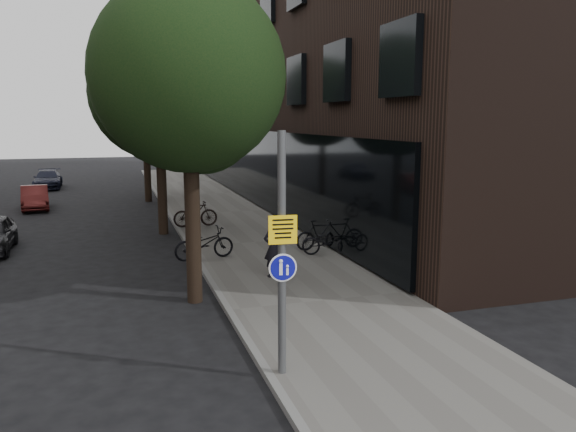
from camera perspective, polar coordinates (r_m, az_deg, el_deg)
name	(u,v)px	position (r m, az deg, el deg)	size (l,w,h in m)	color
ground	(377,365)	(10.46, 9.03, -14.69)	(120.00, 120.00, 0.00)	black
sidewalk	(255,244)	(19.52, -3.38, -2.82)	(4.50, 60.00, 0.12)	#65635D
curb_edge	(190,248)	(19.12, -9.95, -3.20)	(0.15, 60.00, 0.13)	slate
building_right_dark_brick	(344,35)	(33.41, 5.68, 17.80)	(12.00, 40.00, 18.00)	black
street_tree_near	(191,84)	(13.29, -9.82, 13.07)	(4.40, 4.40, 7.50)	black
street_tree_mid	(160,98)	(21.73, -12.87, 11.65)	(5.00, 5.00, 7.80)	black
street_tree_far	(146,104)	(30.70, -14.25, 10.98)	(5.00, 5.00, 7.80)	black
signpost	(282,255)	(9.10, -0.63, -3.95)	(0.47, 0.13, 4.03)	#595B5E
pedestrian	(274,248)	(15.07, -1.41, -3.23)	(0.58, 0.38, 1.60)	black
parked_bike_facade_near	(329,241)	(17.58, 4.15, -2.58)	(0.58, 1.67, 0.88)	black
parked_bike_facade_far	(320,235)	(18.27, 3.27, -1.90)	(0.47, 1.66, 1.00)	black
parked_bike_curb_near	(204,243)	(17.20, -8.52, -2.76)	(0.65, 1.86, 0.98)	black
parked_bike_curb_far	(195,214)	(22.47, -9.39, 0.24)	(0.49, 1.74, 1.04)	black
parked_car_mid	(35,198)	(29.92, -24.32, 1.72)	(1.21, 3.46, 1.14)	#541918
parked_car_far	(48,179)	(38.72, -23.21, 3.44)	(1.60, 3.94, 1.14)	black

